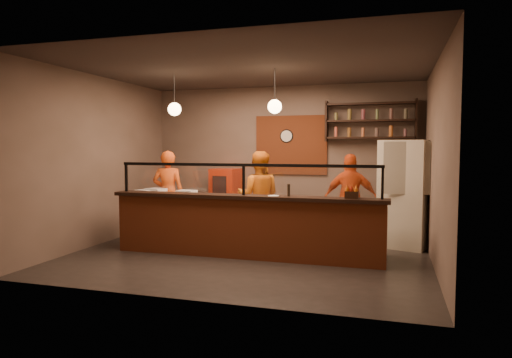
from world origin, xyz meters
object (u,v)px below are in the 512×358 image
(wall_clock, at_px, (287,136))
(cook_left, at_px, (168,194))
(condiment_caddy, at_px, (352,195))
(fridge, at_px, (405,194))
(pepper_mill, at_px, (289,190))
(cook_mid, at_px, (259,196))
(pizza_dough, at_px, (259,201))
(cook_right, at_px, (351,199))
(red_cooler, at_px, (226,199))

(wall_clock, distance_m, cook_left, 2.88)
(condiment_caddy, bearing_deg, fridge, 63.44)
(wall_clock, height_order, pepper_mill, wall_clock)
(cook_left, bearing_deg, fridge, 174.35)
(fridge, bearing_deg, condiment_caddy, -98.59)
(cook_left, distance_m, cook_mid, 1.89)
(cook_left, relative_size, pizza_dough, 3.20)
(cook_left, relative_size, fridge, 0.90)
(fridge, bearing_deg, pizza_dough, -138.06)
(cook_mid, bearing_deg, cook_right, 177.65)
(pepper_mill, bearing_deg, cook_mid, 123.00)
(fridge, height_order, pizza_dough, fridge)
(cook_left, xyz_separation_m, cook_mid, (1.88, 0.19, -0.00))
(cook_right, distance_m, condiment_caddy, 1.72)
(pepper_mill, bearing_deg, cook_left, 156.24)
(red_cooler, height_order, pizza_dough, red_cooler)
(cook_mid, xyz_separation_m, cook_right, (1.77, 0.25, -0.02))
(cook_mid, distance_m, cook_right, 1.79)
(red_cooler, height_order, condiment_caddy, red_cooler)
(cook_left, distance_m, red_cooler, 1.45)
(cook_right, bearing_deg, cook_mid, 3.39)
(pizza_dough, relative_size, condiment_caddy, 2.70)
(cook_right, bearing_deg, condiment_caddy, 90.65)
(wall_clock, bearing_deg, pepper_mill, -76.47)
(wall_clock, xyz_separation_m, cook_right, (1.51, -1.06, -1.24))
(wall_clock, height_order, red_cooler, wall_clock)
(cook_mid, xyz_separation_m, pizza_dough, (0.27, -0.87, 0.02))
(fridge, distance_m, pepper_mill, 2.48)
(cook_right, height_order, pepper_mill, cook_right)
(fridge, bearing_deg, cook_left, -156.83)
(cook_left, distance_m, cook_right, 3.68)
(cook_right, xyz_separation_m, pepper_mill, (-0.85, -1.67, 0.30))
(wall_clock, xyz_separation_m, cook_mid, (-0.27, -1.31, -1.21))
(cook_mid, height_order, pizza_dough, cook_mid)
(wall_clock, relative_size, condiment_caddy, 1.45)
(pepper_mill, bearing_deg, cook_right, 63.08)
(cook_right, bearing_deg, pizza_dough, 32.19)
(wall_clock, distance_m, condiment_caddy, 3.36)
(wall_clock, xyz_separation_m, cook_left, (-2.15, -1.49, -1.21))
(pepper_mill, bearing_deg, wall_clock, 103.53)
(red_cooler, bearing_deg, cook_mid, -36.80)
(cook_left, relative_size, cook_mid, 1.01)
(cook_right, height_order, fridge, fridge)
(wall_clock, height_order, cook_right, wall_clock)
(fridge, distance_m, red_cooler, 3.92)
(cook_left, relative_size, pepper_mill, 8.98)
(fridge, xyz_separation_m, pizza_dough, (-2.50, -1.11, -0.08))
(cook_left, height_order, red_cooler, cook_left)
(cook_mid, distance_m, pepper_mill, 1.72)
(red_cooler, relative_size, pizza_dough, 2.46)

